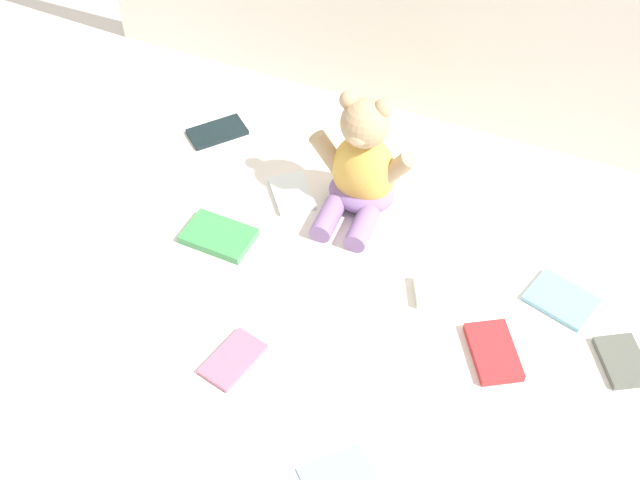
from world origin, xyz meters
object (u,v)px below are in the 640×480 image
Objects in this scene: teddy_bear at (360,168)px; book_case_4 at (219,236)px; book_case_0 at (292,193)px; book_case_3 at (622,361)px; book_case_2 at (338,477)px; book_case_5 at (233,359)px; book_case_8 at (441,291)px; book_case_6 at (493,352)px; book_case_1 at (561,299)px; book_case_7 at (217,132)px.

book_case_4 is at bearing -139.38° from teddy_bear.
teddy_bear reaches higher than book_case_0.
book_case_3 is at bearing 128.72° from book_case_0.
teddy_bear is 0.62m from book_case_2.
teddy_bear is 2.32× the size of book_case_5.
book_case_3 is 1.07× the size of book_case_8.
book_case_5 is at bearing -6.33° from book_case_6.
book_case_0 reaches higher than book_case_2.
teddy_bear is at bearing 95.15° from book_case_5.
book_case_4 is (-0.66, -0.11, 0.00)m from book_case_1.
teddy_bear reaches higher than book_case_3.
book_case_6 is at bearing 37.65° from book_case_5.
book_case_8 is (0.36, -0.13, 0.00)m from book_case_0.
book_case_3 is 0.91× the size of book_case_5.
book_case_2 is at bearing -130.41° from book_case_4.
teddy_bear reaches higher than book_case_6.
book_case_7 is 0.65m from book_case_8.
book_case_4 reaches higher than book_case_7.
book_case_6 is at bearing 169.56° from book_case_1.
book_case_4 is 0.45m from book_case_8.
book_case_3 is (0.37, 0.39, 0.00)m from book_case_2.
book_case_4 reaches higher than book_case_2.
book_case_4 is 1.08× the size of book_case_7.
book_case_5 is at bearing -99.82° from teddy_bear.
book_case_2 is (0.33, -0.54, -0.00)m from book_case_0.
book_case_6 is at bearing -93.33° from book_case_4.
book_case_8 is at bearing -37.63° from teddy_bear.
book_case_0 is at bearing 113.16° from book_case_5.
book_case_1 is 0.95× the size of book_case_6.
book_case_6 is (0.57, -0.05, -0.00)m from book_case_4.
book_case_5 reaches higher than book_case_2.
book_case_6 is (0.35, -0.26, -0.09)m from teddy_bear.
book_case_0 is 0.58m from book_case_1.
book_case_8 reaches higher than book_case_3.
book_case_5 is at bearing -145.11° from book_case_4.
book_case_1 is (0.44, -0.09, -0.09)m from teddy_bear.
book_case_4 is at bearing 135.71° from book_case_5.
book_case_8 is at bearing 121.31° from book_case_0.
book_case_7 is at bearing -64.83° from book_case_0.
book_case_6 reaches higher than book_case_7.
teddy_bear is 2.15× the size of book_case_6.
book_case_1 and book_case_5 have the same top height.
book_case_3 is at bearing 61.30° from book_case_8.
book_case_6 is 0.98× the size of book_case_7.
book_case_4 is (-0.41, 0.37, 0.00)m from book_case_2.
book_case_8 is at bearing -67.67° from book_case_6.
book_case_3 is at bearing 167.44° from book_case_6.
book_case_4 is at bearing 0.72° from book_case_2.
book_case_8 reaches higher than book_case_0.
book_case_0 is at bearing -15.81° from book_case_2.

